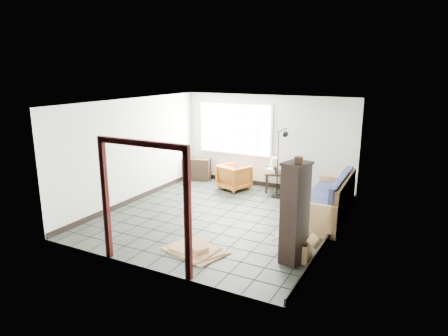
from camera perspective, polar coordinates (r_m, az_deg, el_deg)
The scene contains 15 objects.
ground at distance 9.22m, azimuth -0.37°, elevation -6.93°, with size 5.50×5.50×0.00m, color black.
room_shell at distance 8.78m, azimuth -0.30°, elevation 3.41°, with size 5.02×5.52×2.61m.
window_panel at distance 11.59m, azimuth 1.56°, elevation 5.61°, with size 2.32×0.08×1.52m.
doorway_trim at distance 6.64m, azimuth -11.45°, elevation -3.06°, with size 1.80×0.08×2.20m.
futon_sofa at distance 9.26m, azimuth 14.90°, elevation -4.91°, with size 0.94×2.32×1.02m.
armchair at distance 11.17m, azimuth 1.50°, elevation -1.10°, with size 0.75×0.70×0.77m, color #915315.
side_table at distance 11.03m, azimuth 7.20°, elevation -1.07°, with size 0.62×0.62×0.54m.
table_lamp at distance 10.86m, azimuth 7.30°, elevation 0.81°, with size 0.34×0.34×0.42m.
projector at distance 11.01m, azimuth 6.90°, elevation -0.32°, with size 0.30×0.25×0.10m.
floor_lamp at distance 10.28m, azimuth 8.12°, elevation 0.98°, with size 0.50×0.43×1.87m.
console_shelf at distance 12.13m, azimuth -3.98°, elevation -0.16°, with size 0.90×0.53×0.66m.
tall_shelf at distance 6.93m, azimuth 10.09°, elevation -6.31°, with size 0.48×0.56×1.80m.
pot at distance 6.58m, azimuth 10.59°, elevation 1.09°, with size 0.15×0.15×0.11m.
open_box at distance 7.38m, azimuth 10.26°, elevation -11.35°, with size 0.81×0.42×0.46m.
cardboard_pile at distance 7.56m, azimuth -4.06°, elevation -11.54°, with size 1.26×1.06×0.16m.
Camera 1 is at (4.06, -7.59, 3.30)m, focal length 32.00 mm.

